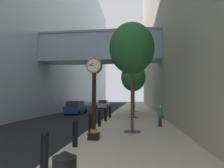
{
  "coord_description": "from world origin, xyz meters",
  "views": [
    {
      "loc": [
        3.13,
        -2.61,
        2.36
      ],
      "look_at": [
        0.9,
        15.96,
        3.54
      ],
      "focal_mm": 31.58,
      "sensor_mm": 36.0,
      "label": 1
    }
  ],
  "objects_px": {
    "bollard_fifth": "(106,114)",
    "car_blue_near": "(76,108)",
    "car_white_mid": "(103,104)",
    "bollard_nearest": "(45,150)",
    "bollard_third": "(90,123)",
    "bollard_second": "(75,132)",
    "street_tree_near": "(132,48)",
    "street_clock": "(94,93)",
    "pedestrian_walking": "(160,115)",
    "bollard_fourth": "(99,118)",
    "bollard_sixth": "(110,112)",
    "street_tree_mid_far": "(134,78)",
    "street_tree_mid_near": "(133,77)"
  },
  "relations": [
    {
      "from": "car_white_mid",
      "to": "bollard_fifth",
      "type": "bearing_deg",
      "value": -80.19
    },
    {
      "from": "bollard_second",
      "to": "car_blue_near",
      "type": "xyz_separation_m",
      "value": [
        -5.31,
        17.15,
        0.07
      ]
    },
    {
      "from": "bollard_third",
      "to": "street_tree_near",
      "type": "distance_m",
      "value": 5.36
    },
    {
      "from": "bollard_sixth",
      "to": "street_tree_mid_far",
      "type": "distance_m",
      "value": 10.18
    },
    {
      "from": "bollard_nearest",
      "to": "bollard_fifth",
      "type": "distance_m",
      "value": 11.87
    },
    {
      "from": "bollard_fifth",
      "to": "bollard_nearest",
      "type": "bearing_deg",
      "value": -90.0
    },
    {
      "from": "bollard_second",
      "to": "car_blue_near",
      "type": "distance_m",
      "value": 17.95
    },
    {
      "from": "bollard_fourth",
      "to": "car_blue_near",
      "type": "relative_size",
      "value": 0.28
    },
    {
      "from": "bollard_third",
      "to": "bollard_fifth",
      "type": "relative_size",
      "value": 1.0
    },
    {
      "from": "street_tree_mid_near",
      "to": "car_white_mid",
      "type": "xyz_separation_m",
      "value": [
        -6.15,
        17.89,
        -3.59
      ]
    },
    {
      "from": "bollard_fifth",
      "to": "car_blue_near",
      "type": "xyz_separation_m",
      "value": [
        -5.31,
        8.24,
        0.07
      ]
    },
    {
      "from": "car_blue_near",
      "to": "car_white_mid",
      "type": "xyz_separation_m",
      "value": [
        1.62,
        13.1,
        -0.05
      ]
    },
    {
      "from": "bollard_sixth",
      "to": "car_blue_near",
      "type": "relative_size",
      "value": 0.28
    },
    {
      "from": "bollard_fifth",
      "to": "pedestrian_walking",
      "type": "relative_size",
      "value": 0.77
    },
    {
      "from": "bollard_sixth",
      "to": "street_tree_mid_near",
      "type": "bearing_deg",
      "value": 11.16
    },
    {
      "from": "street_tree_near",
      "to": "street_tree_mid_far",
      "type": "relative_size",
      "value": 1.1
    },
    {
      "from": "street_tree_near",
      "to": "street_clock",
      "type": "bearing_deg",
      "value": -128.61
    },
    {
      "from": "bollard_third",
      "to": "bollard_fourth",
      "type": "xyz_separation_m",
      "value": [
        0.0,
        2.97,
        0.0
      ]
    },
    {
      "from": "bollard_third",
      "to": "bollard_fourth",
      "type": "distance_m",
      "value": 2.97
    },
    {
      "from": "bollard_fifth",
      "to": "street_tree_near",
      "type": "distance_m",
      "value": 7.25
    },
    {
      "from": "street_tree_mid_near",
      "to": "bollard_third",
      "type": "bearing_deg",
      "value": -104.67
    },
    {
      "from": "bollard_nearest",
      "to": "bollard_sixth",
      "type": "relative_size",
      "value": 1.0
    },
    {
      "from": "street_clock",
      "to": "pedestrian_walking",
      "type": "xyz_separation_m",
      "value": [
        3.95,
        4.92,
        -1.59
      ]
    },
    {
      "from": "bollard_second",
      "to": "car_blue_near",
      "type": "bearing_deg",
      "value": 107.21
    },
    {
      "from": "bollard_nearest",
      "to": "bollard_fifth",
      "type": "bearing_deg",
      "value": 90.0
    },
    {
      "from": "bollard_nearest",
      "to": "bollard_sixth",
      "type": "xyz_separation_m",
      "value": [
        0.0,
        14.84,
        0.0
      ]
    },
    {
      "from": "bollard_third",
      "to": "street_tree_near",
      "type": "relative_size",
      "value": 0.17
    },
    {
      "from": "street_tree_near",
      "to": "pedestrian_walking",
      "type": "bearing_deg",
      "value": 51.08
    },
    {
      "from": "street_clock",
      "to": "car_blue_near",
      "type": "height_order",
      "value": "street_clock"
    },
    {
      "from": "street_tree_near",
      "to": "car_white_mid",
      "type": "height_order",
      "value": "street_tree_near"
    },
    {
      "from": "bollard_second",
      "to": "street_clock",
      "type": "bearing_deg",
      "value": 70.94
    },
    {
      "from": "street_clock",
      "to": "bollard_third",
      "type": "xyz_separation_m",
      "value": [
        -0.52,
        1.46,
        -1.78
      ]
    },
    {
      "from": "street_clock",
      "to": "bollard_second",
      "type": "bearing_deg",
      "value": -109.06
    },
    {
      "from": "bollard_sixth",
      "to": "street_tree_mid_far",
      "type": "bearing_deg",
      "value": 74.57
    },
    {
      "from": "bollard_second",
      "to": "street_tree_mid_far",
      "type": "xyz_separation_m",
      "value": [
        2.46,
        20.78,
        4.26
      ]
    },
    {
      "from": "bollard_fourth",
      "to": "street_tree_mid_near",
      "type": "bearing_deg",
      "value": 69.05
    },
    {
      "from": "bollard_nearest",
      "to": "pedestrian_walking",
      "type": "xyz_separation_m",
      "value": [
        4.48,
        9.4,
        0.19
      ]
    },
    {
      "from": "pedestrian_walking",
      "to": "car_white_mid",
      "type": "bearing_deg",
      "value": 108.93
    },
    {
      "from": "street_tree_near",
      "to": "bollard_fourth",
      "type": "bearing_deg",
      "value": 140.85
    },
    {
      "from": "bollard_fourth",
      "to": "street_tree_mid_far",
      "type": "relative_size",
      "value": 0.19
    },
    {
      "from": "bollard_second",
      "to": "pedestrian_walking",
      "type": "bearing_deg",
      "value": 55.17
    },
    {
      "from": "bollard_nearest",
      "to": "street_tree_mid_near",
      "type": "bearing_deg",
      "value": 80.89
    },
    {
      "from": "street_tree_mid_near",
      "to": "pedestrian_walking",
      "type": "relative_size",
      "value": 3.63
    },
    {
      "from": "pedestrian_walking",
      "to": "car_white_mid",
      "type": "height_order",
      "value": "pedestrian_walking"
    },
    {
      "from": "bollard_fifth",
      "to": "street_tree_near",
      "type": "height_order",
      "value": "street_tree_near"
    },
    {
      "from": "bollard_third",
      "to": "bollard_fifth",
      "type": "bearing_deg",
      "value": 90.0
    },
    {
      "from": "street_tree_mid_far",
      "to": "car_blue_near",
      "type": "bearing_deg",
      "value": -154.91
    },
    {
      "from": "street_tree_mid_near",
      "to": "street_tree_mid_far",
      "type": "relative_size",
      "value": 0.91
    },
    {
      "from": "bollard_nearest",
      "to": "bollard_fourth",
      "type": "bearing_deg",
      "value": 90.0
    },
    {
      "from": "bollard_third",
      "to": "car_blue_near",
      "type": "distance_m",
      "value": 15.14
    }
  ]
}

